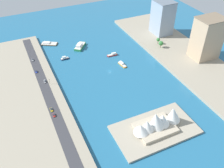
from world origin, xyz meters
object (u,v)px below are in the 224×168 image
Objects in this scene: ferry_green_doubledeck at (80,46)px; barge_flat_brown at (49,44)px; water_taxi_orange at (122,64)px; sedan_silver at (32,60)px; tower_tall_glass at (162,17)px; tugboat_red at (112,55)px; taxi_yellow_cab at (51,110)px; pickup_red at (54,115)px; patrol_launch_navy at (65,58)px; apartment_midrise_tan at (207,38)px; hatchback_blue at (36,72)px; traffic_light_waterfront at (49,81)px; van_white at (45,81)px; opera_landmark at (158,122)px.

ferry_green_doubledeck is 45.05m from barge_flat_brown.
water_taxi_orange is 110.28m from sedan_silver.
barge_flat_brown is 163.50m from tower_tall_glass.
taxi_yellow_cab is at bearing 35.74° from tugboat_red.
barge_flat_brown is at bearing -101.44° from pickup_red.
ferry_green_doubledeck is 5.02× the size of pickup_red.
patrol_launch_navy is 102.65m from pickup_red.
ferry_green_doubledeck is 1.00× the size of barge_flat_brown.
hatchback_blue is (197.26, -53.22, -24.51)m from apartment_midrise_tan.
traffic_light_waterfront reaches higher than barge_flat_brown.
sedan_silver is at bearing -89.90° from pickup_red.
van_white is 0.11× the size of opera_landmark.
taxi_yellow_cab is at bearing 78.13° from traffic_light_waterfront.
water_taxi_orange is 0.32× the size of tower_tall_glass.
van_white is 0.78× the size of traffic_light_waterfront.
water_taxi_orange is at bearing 28.87° from tower_tall_glass.
hatchback_blue is at bearing 88.41° from sedan_silver.
water_taxi_orange is 2.88× the size of sedan_silver.
traffic_light_waterfront reaches higher than taxi_yellow_cab.
apartment_midrise_tan is (-98.67, 28.98, 27.48)m from water_taxi_orange.
tugboat_red is 123.71m from pickup_red.
pickup_red reaches higher than tugboat_red.
pickup_red is 1.01× the size of hatchback_blue.
ferry_green_doubledeck is at bearing -144.25° from patrol_launch_navy.
barge_flat_brown is 112.40m from water_taxi_orange.
patrol_launch_navy is 47.18m from barge_flat_brown.
apartment_midrise_tan is at bearing -147.07° from opera_landmark.
barge_flat_brown reaches higher than water_taxi_orange.
apartment_midrise_tan is (-158.61, 71.41, 27.29)m from patrol_launch_navy.
opera_landmark reaches higher than pickup_red.
hatchback_blue is (97.13, 0.47, 2.83)m from tugboat_red.
sedan_silver is 0.79× the size of traffic_light_waterfront.
hatchback_blue is at bearing -13.81° from water_taxi_orange.
opera_landmark is (-79.91, 129.21, 5.88)m from hatchback_blue.
van_white reaches higher than hatchback_blue.
barge_flat_brown is 3.56× the size of traffic_light_waterfront.
hatchback_blue is 0.88× the size of taxi_yellow_cab.
taxi_yellow_cab reaches higher than barge_flat_brown.
tower_tall_glass is at bearing -163.56° from traffic_light_waterfront.
apartment_midrise_tan is 10.04× the size of van_white.
tugboat_red is 24.75m from water_taxi_orange.
hatchback_blue is at bearing -89.60° from taxi_yellow_cab.
hatchback_blue is 0.70× the size of traffic_light_waterfront.
traffic_light_waterfront is at bearing 77.52° from barge_flat_brown.
ferry_green_doubledeck is 5.07× the size of hatchback_blue.
tower_tall_glass is (-147.22, -5.69, 25.44)m from patrol_launch_navy.
tugboat_red is 2.77× the size of taxi_yellow_cab.
taxi_yellow_cab is (0.26, 95.63, -0.08)m from sedan_silver.
apartment_midrise_tan is 9.83× the size of sedan_silver.
ferry_green_doubledeck is 4.59× the size of van_white.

